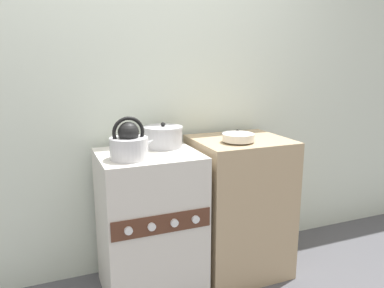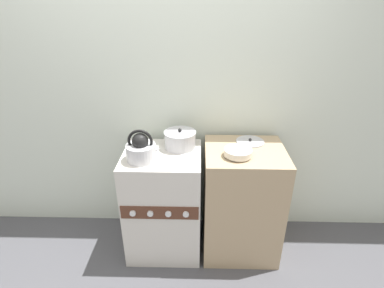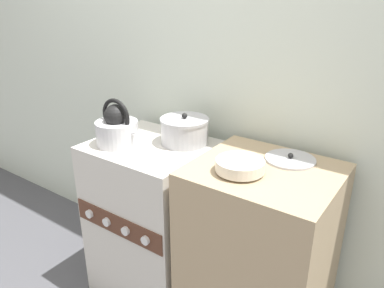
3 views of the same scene
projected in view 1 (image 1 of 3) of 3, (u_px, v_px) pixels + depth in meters
name	position (u px, v px, depth m)	size (l,w,h in m)	color
wall_back	(132.00, 88.00, 2.44)	(7.00, 0.06, 2.50)	silver
stove	(150.00, 223.00, 2.30)	(0.59, 0.54, 0.89)	beige
counter	(239.00, 206.00, 2.53)	(0.60, 0.54, 0.93)	tan
kettle	(129.00, 144.00, 2.05)	(0.26, 0.21, 0.24)	silver
cooking_pot	(163.00, 137.00, 2.34)	(0.25, 0.25, 0.16)	#B2B2B7
enamel_bowl	(238.00, 137.00, 2.31)	(0.20, 0.20, 0.06)	beige
loose_pot_lid	(237.00, 134.00, 2.58)	(0.22, 0.22, 0.03)	#B2B2B7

